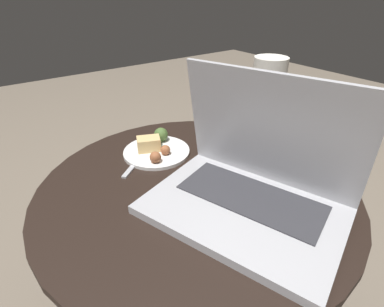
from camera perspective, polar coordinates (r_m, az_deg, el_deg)
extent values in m
cylinder|color=#9E9EA3|center=(0.86, 0.69, -19.44)|extent=(0.06, 0.06, 0.46)
cylinder|color=black|center=(0.69, 0.81, -6.41)|extent=(0.71, 0.71, 0.02)
cube|color=#B2B2B7|center=(0.61, 9.48, -10.71)|extent=(0.43, 0.36, 0.02)
cube|color=#333338|center=(0.63, 11.11, -8.09)|extent=(0.31, 0.21, 0.00)
cube|color=#B2B2B7|center=(0.62, 14.75, 4.05)|extent=(0.37, 0.17, 0.25)
cube|color=silver|center=(0.62, 14.64, 3.91)|extent=(0.34, 0.15, 0.22)
cylinder|color=brown|center=(0.76, 13.64, 6.59)|extent=(0.08, 0.08, 0.22)
cylinder|color=white|center=(0.72, 14.88, 15.94)|extent=(0.08, 0.08, 0.04)
cylinder|color=white|center=(0.81, -7.00, 0.25)|extent=(0.18, 0.18, 0.01)
cube|color=#DBB775|center=(0.81, -8.24, 1.84)|extent=(0.06, 0.07, 0.04)
sphere|color=#4C6B33|center=(0.85, -5.94, 3.60)|extent=(0.04, 0.04, 0.04)
sphere|color=#9E5B38|center=(0.75, -6.99, -0.69)|extent=(0.03, 0.03, 0.03)
sphere|color=#9E5B38|center=(0.78, -5.10, 0.69)|extent=(0.03, 0.03, 0.03)
cube|color=#B2B2B7|center=(0.76, -10.97, -2.17)|extent=(0.08, 0.10, 0.01)
cube|color=#B2B2B7|center=(0.83, -8.57, 0.74)|extent=(0.05, 0.05, 0.01)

